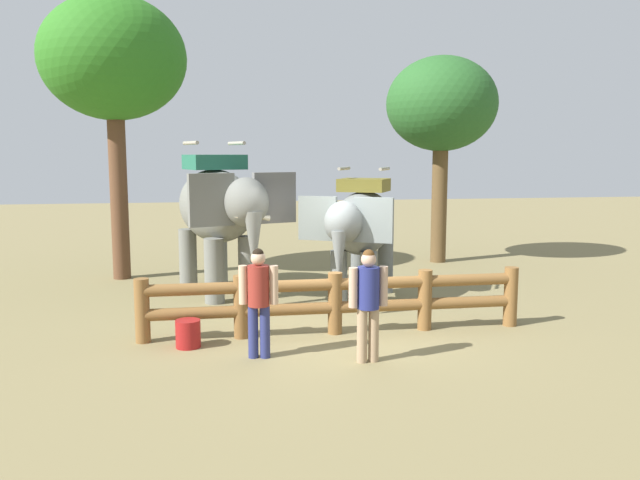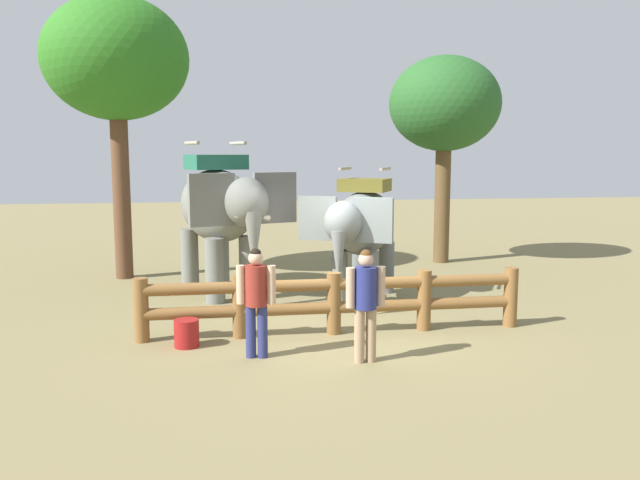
{
  "view_description": "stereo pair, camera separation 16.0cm",
  "coord_description": "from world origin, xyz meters",
  "px_view_note": "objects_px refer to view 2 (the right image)",
  "views": [
    {
      "loc": [
        -2.03,
        -10.68,
        3.05
      ],
      "look_at": [
        0.0,
        1.33,
        1.4
      ],
      "focal_mm": 36.3,
      "sensor_mm": 36.0,
      "label": 1
    },
    {
      "loc": [
        -1.87,
        -10.71,
        3.05
      ],
      "look_at": [
        0.0,
        1.33,
        1.4
      ],
      "focal_mm": 36.3,
      "sensor_mm": 36.0,
      "label": 2
    }
  ],
  "objects_px": {
    "tourist_man_in_blue": "(256,295)",
    "tree_back_center": "(116,61)",
    "log_fence": "(334,299)",
    "tree_far_left": "(445,106)",
    "tourist_woman_in_black": "(366,297)",
    "feed_bucket": "(187,333)",
    "elephant_near_left": "(221,210)",
    "elephant_center": "(362,227)"
  },
  "relations": [
    {
      "from": "elephant_center",
      "to": "feed_bucket",
      "type": "bearing_deg",
      "value": -141.49
    },
    {
      "from": "tree_far_left",
      "to": "tourist_woman_in_black",
      "type": "bearing_deg",
      "value": -116.2
    },
    {
      "from": "tree_back_center",
      "to": "log_fence",
      "type": "bearing_deg",
      "value": -53.24
    },
    {
      "from": "elephant_center",
      "to": "tree_back_center",
      "type": "bearing_deg",
      "value": 147.6
    },
    {
      "from": "tree_far_left",
      "to": "elephant_near_left",
      "type": "bearing_deg",
      "value": -151.44
    },
    {
      "from": "tourist_man_in_blue",
      "to": "tree_back_center",
      "type": "xyz_separation_m",
      "value": [
        -2.85,
        6.73,
        4.22
      ]
    },
    {
      "from": "elephant_center",
      "to": "tourist_man_in_blue",
      "type": "relative_size",
      "value": 1.94
    },
    {
      "from": "tourist_woman_in_black",
      "to": "tourist_man_in_blue",
      "type": "distance_m",
      "value": 1.62
    },
    {
      "from": "log_fence",
      "to": "elephant_center",
      "type": "distance_m",
      "value": 2.71
    },
    {
      "from": "elephant_center",
      "to": "log_fence",
      "type": "bearing_deg",
      "value": -112.93
    },
    {
      "from": "tourist_woman_in_black",
      "to": "tree_back_center",
      "type": "relative_size",
      "value": 0.25
    },
    {
      "from": "tourist_woman_in_black",
      "to": "tree_far_left",
      "type": "relative_size",
      "value": 0.3
    },
    {
      "from": "elephant_center",
      "to": "tourist_man_in_blue",
      "type": "bearing_deg",
      "value": -124.48
    },
    {
      "from": "tourist_man_in_blue",
      "to": "tourist_woman_in_black",
      "type": "bearing_deg",
      "value": -16.3
    },
    {
      "from": "tourist_man_in_blue",
      "to": "tree_far_left",
      "type": "relative_size",
      "value": 0.29
    },
    {
      "from": "tourist_woman_in_black",
      "to": "feed_bucket",
      "type": "distance_m",
      "value": 2.97
    },
    {
      "from": "elephant_near_left",
      "to": "tree_far_left",
      "type": "bearing_deg",
      "value": 28.56
    },
    {
      "from": "tourist_man_in_blue",
      "to": "elephant_near_left",
      "type": "bearing_deg",
      "value": 96.35
    },
    {
      "from": "elephant_near_left",
      "to": "elephant_center",
      "type": "height_order",
      "value": "elephant_near_left"
    },
    {
      "from": "elephant_near_left",
      "to": "feed_bucket",
      "type": "relative_size",
      "value": 8.94
    },
    {
      "from": "feed_bucket",
      "to": "elephant_near_left",
      "type": "bearing_deg",
      "value": 81.27
    },
    {
      "from": "tourist_man_in_blue",
      "to": "tree_back_center",
      "type": "relative_size",
      "value": 0.25
    },
    {
      "from": "elephant_near_left",
      "to": "tourist_woman_in_black",
      "type": "xyz_separation_m",
      "value": [
        2.05,
        -4.9,
        -0.88
      ]
    },
    {
      "from": "tourist_woman_in_black",
      "to": "feed_bucket",
      "type": "xyz_separation_m",
      "value": [
        -2.63,
        1.16,
        -0.75
      ]
    },
    {
      "from": "elephant_near_left",
      "to": "elephant_center",
      "type": "xyz_separation_m",
      "value": [
        2.85,
        -1.01,
        -0.3
      ]
    },
    {
      "from": "log_fence",
      "to": "tree_back_center",
      "type": "distance_m",
      "value": 8.39
    },
    {
      "from": "elephant_near_left",
      "to": "elephant_center",
      "type": "relative_size",
      "value": 1.22
    },
    {
      "from": "log_fence",
      "to": "elephant_center",
      "type": "bearing_deg",
      "value": 67.07
    },
    {
      "from": "tree_far_left",
      "to": "tree_back_center",
      "type": "xyz_separation_m",
      "value": [
        -8.45,
        -1.03,
        0.88
      ]
    },
    {
      "from": "tree_back_center",
      "to": "elephant_near_left",
      "type": "bearing_deg",
      "value": -44.19
    },
    {
      "from": "elephant_center",
      "to": "tourist_man_in_blue",
      "type": "distance_m",
      "value": 4.2
    },
    {
      "from": "elephant_center",
      "to": "tree_back_center",
      "type": "distance_m",
      "value": 7.15
    },
    {
      "from": "tree_back_center",
      "to": "feed_bucket",
      "type": "xyz_separation_m",
      "value": [
        1.78,
        -6.03,
        -4.96
      ]
    },
    {
      "from": "tourist_woman_in_black",
      "to": "tree_far_left",
      "type": "distance_m",
      "value": 9.74
    },
    {
      "from": "elephant_near_left",
      "to": "tourist_man_in_blue",
      "type": "bearing_deg",
      "value": -83.65
    },
    {
      "from": "log_fence",
      "to": "elephant_center",
      "type": "xyz_separation_m",
      "value": [
        0.99,
        2.34,
        0.94
      ]
    },
    {
      "from": "elephant_near_left",
      "to": "feed_bucket",
      "type": "height_order",
      "value": "elephant_near_left"
    },
    {
      "from": "tourist_woman_in_black",
      "to": "elephant_near_left",
      "type": "bearing_deg",
      "value": 112.73
    },
    {
      "from": "elephant_near_left",
      "to": "tourist_woman_in_black",
      "type": "height_order",
      "value": "elephant_near_left"
    },
    {
      "from": "log_fence",
      "to": "tourist_man_in_blue",
      "type": "bearing_deg",
      "value": -141.39
    },
    {
      "from": "elephant_near_left",
      "to": "tree_far_left",
      "type": "xyz_separation_m",
      "value": [
        6.1,
        3.32,
        2.45
      ]
    },
    {
      "from": "elephant_center",
      "to": "tree_far_left",
      "type": "distance_m",
      "value": 6.07
    }
  ]
}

